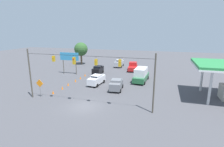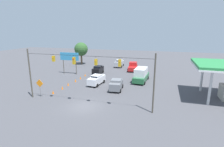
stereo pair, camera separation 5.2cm
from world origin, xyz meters
The scene contains 17 objects.
ground_plane centered at (0.00, 0.00, 0.00)m, with size 140.00×140.00×0.00m, color #47474C.
overhead_signal_span centered at (-0.03, -0.75, 4.80)m, with size 18.46×0.38×7.54m.
sedan_white_withflow_mid centered at (2.05, -9.80, 0.98)m, with size 2.28×4.64×1.88m.
sedan_grey_crossing_near centered at (-2.42, -7.87, 0.99)m, with size 2.35×4.13×1.90m.
box_truck_green_oncoming_far centered at (-5.83, -14.30, 1.40)m, with size 2.77×6.38×2.83m.
pickup_truck_red_oncoming_deep centered at (-2.47, -23.86, 0.98)m, with size 2.65×5.40×2.12m.
sedan_black_withflow_far centered at (4.84, -17.75, 1.01)m, with size 2.20×4.49×1.95m.
sedan_silver_withflow_deep centered at (2.13, -27.46, 1.04)m, with size 2.23×4.61×1.99m.
traffic_cone_nearest centered at (7.01, -2.98, 0.30)m, with size 0.31×0.31×0.59m, color orange.
traffic_cone_second centered at (6.81, -5.41, 0.30)m, with size 0.31×0.31×0.59m, color orange.
traffic_cone_third centered at (6.93, -7.57, 0.30)m, with size 0.31×0.31×0.59m, color orange.
traffic_cone_fourth centered at (6.79, -10.19, 0.30)m, with size 0.31×0.31×0.59m, color orange.
traffic_cone_fifth centered at (6.79, -12.37, 0.30)m, with size 0.31×0.31×0.59m, color orange.
traffic_cone_farthest centered at (6.89, -14.89, 0.30)m, with size 0.31×0.31×0.59m, color orange.
roadside_billboard centered at (11.24, -15.84, 3.84)m, with size 4.79×0.16×5.11m.
work_zone_sign centered at (8.03, -1.27, 1.99)m, with size 1.27×0.06×2.84m.
tree_horizon_left centered at (14.06, -27.65, 4.60)m, with size 4.01×4.01×6.64m.
Camera 1 is at (-10.05, 20.12, 10.14)m, focal length 28.00 mm.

